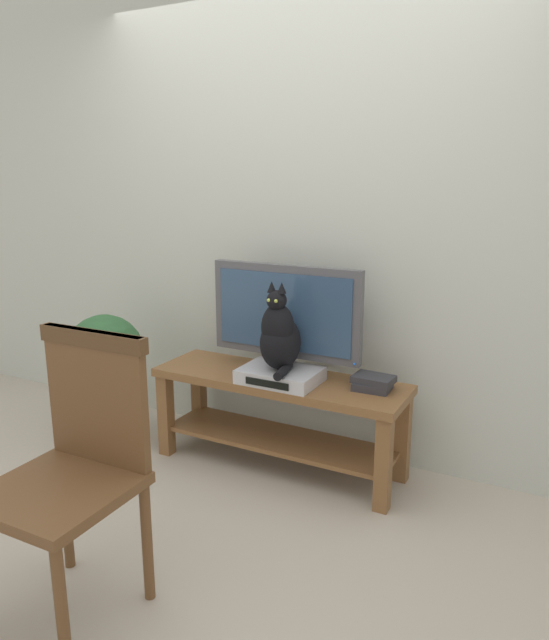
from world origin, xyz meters
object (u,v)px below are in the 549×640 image
(potted_plant, at_px, (106,366))
(wooden_chair, at_px, (76,455))
(media_box, at_px, (280,375))
(book_stack, at_px, (373,383))
(tv, at_px, (285,316))
(cat, at_px, (279,336))
(tv_stand, at_px, (279,404))

(potted_plant, bearing_deg, wooden_chair, -50.52)
(media_box, relative_size, potted_plant, 0.51)
(book_stack, distance_m, potted_plant, 1.56)
(tv, relative_size, cat, 1.84)
(media_box, bearing_deg, cat, -85.18)
(tv, distance_m, potted_plant, 1.13)
(wooden_chair, distance_m, book_stack, 1.47)
(tv_stand, xyz_separation_m, cat, (0.04, -0.08, 0.40))
(tv_stand, relative_size, media_box, 3.43)
(tv_stand, relative_size, book_stack, 6.75)
(tv_stand, relative_size, cat, 2.99)
(tv_stand, distance_m, tv, 0.47)
(tv, bearing_deg, potted_plant, -165.55)
(book_stack, bearing_deg, cat, -164.52)
(potted_plant, bearing_deg, tv, 14.45)
(tv_stand, bearing_deg, media_box, -57.48)
(potted_plant, bearing_deg, cat, 6.06)
(media_box, bearing_deg, potted_plant, -173.28)
(book_stack, bearing_deg, tv, 177.11)
(tv, distance_m, cat, 0.17)
(tv_stand, xyz_separation_m, tv, (0.00, 0.07, 0.47))
(tv, bearing_deg, cat, -73.89)
(book_stack, relative_size, potted_plant, 0.26)
(tv_stand, xyz_separation_m, potted_plant, (-1.04, -0.19, 0.11))
(media_box, xyz_separation_m, potted_plant, (-1.08, -0.13, -0.08))
(cat, bearing_deg, potted_plant, -173.94)
(media_box, distance_m, potted_plant, 1.09)
(wooden_chair, bearing_deg, potted_plant, 129.48)
(media_box, relative_size, book_stack, 1.97)
(cat, bearing_deg, media_box, 94.82)
(tv_stand, xyz_separation_m, wooden_chair, (-0.16, -1.27, 0.23))
(wooden_chair, relative_size, book_stack, 5.00)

